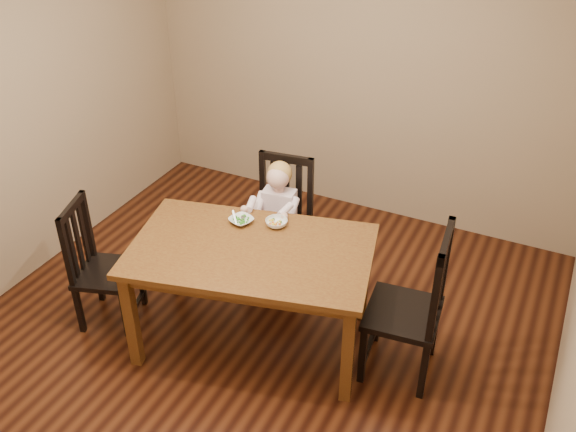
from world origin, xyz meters
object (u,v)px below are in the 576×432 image
at_px(chair_child, 281,225).
at_px(chair_right, 413,308).
at_px(chair_left, 99,266).
at_px(toddler, 278,213).
at_px(bowl_veg, 276,223).
at_px(dining_table, 251,260).
at_px(bowl_peas, 241,221).

height_order(chair_child, chair_right, chair_right).
distance_m(chair_child, chair_left, 1.38).
relative_size(chair_left, chair_right, 0.86).
bearing_deg(toddler, chair_right, 150.51).
height_order(chair_child, chair_left, chair_child).
bearing_deg(chair_right, bowl_veg, 77.37).
bearing_deg(bowl_veg, chair_left, -152.86).
relative_size(dining_table, toddler, 3.19).
xyz_separation_m(chair_child, chair_right, (1.21, -0.55, 0.04)).
relative_size(dining_table, chair_right, 1.57).
distance_m(dining_table, chair_left, 1.15).
bearing_deg(bowl_peas, chair_right, -2.29).
distance_m(chair_left, bowl_peas, 1.08).
bearing_deg(bowl_peas, toddler, 82.06).
height_order(chair_child, bowl_veg, chair_child).
relative_size(chair_child, bowl_veg, 6.82).
xyz_separation_m(dining_table, chair_child, (-0.15, 0.74, -0.20)).
bearing_deg(dining_table, chair_left, -166.42).
bearing_deg(chair_right, bowl_peas, 82.00).
distance_m(toddler, bowl_veg, 0.45).
bearing_deg(bowl_veg, toddler, 114.92).
xyz_separation_m(chair_child, chair_left, (-0.95, -1.00, -0.03)).
bearing_deg(toddler, chair_child, -90.00).
bearing_deg(toddler, chair_left, 37.91).
bearing_deg(toddler, bowl_veg, 107.91).
xyz_separation_m(toddler, bowl_peas, (-0.06, -0.45, 0.17)).
bearing_deg(toddler, bowl_peas, 75.05).
bearing_deg(chair_right, chair_left, 96.14).
bearing_deg(bowl_peas, chair_left, -150.54).
height_order(dining_table, chair_child, chair_child).
xyz_separation_m(chair_child, bowl_peas, (-0.06, -0.50, 0.31)).
relative_size(dining_table, bowl_veg, 11.52).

